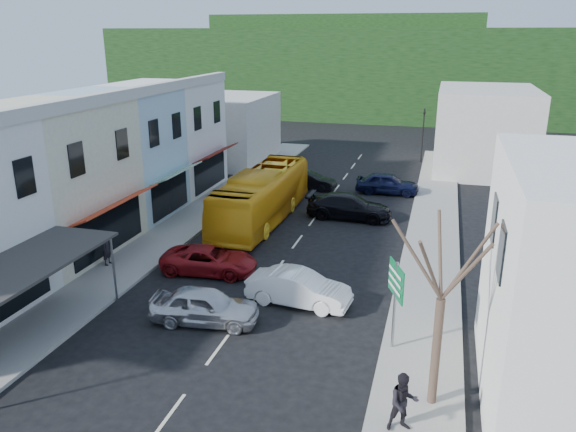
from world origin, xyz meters
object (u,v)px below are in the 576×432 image
(direction_sign, at_px, (394,307))
(pedestrian_right, at_px, (403,405))
(pedestrian_left, at_px, (107,249))
(traffic_signal, at_px, (423,135))
(bus, at_px, (262,198))
(car_silver, at_px, (205,307))
(car_white, at_px, (299,290))
(street_tree, at_px, (441,299))
(car_red, at_px, (209,259))

(direction_sign, bearing_deg, pedestrian_right, -103.76)
(pedestrian_left, height_order, traffic_signal, traffic_signal)
(pedestrian_right, bearing_deg, direction_sign, 77.67)
(bus, height_order, car_silver, bus)
(pedestrian_left, bearing_deg, pedestrian_right, -119.49)
(car_white, height_order, pedestrian_left, pedestrian_left)
(car_white, xyz_separation_m, street_tree, (5.94, -5.76, 3.12))
(car_silver, relative_size, pedestrian_left, 2.59)
(car_red, distance_m, pedestrian_left, 5.36)
(street_tree, bearing_deg, bus, 124.16)
(car_white, distance_m, pedestrian_right, 8.97)
(car_red, distance_m, direction_sign, 10.79)
(car_silver, xyz_separation_m, street_tree, (9.26, -3.10, 3.12))
(pedestrian_left, bearing_deg, bus, -30.45)
(bus, relative_size, car_white, 2.64)
(car_red, xyz_separation_m, traffic_signal, (8.95, 28.80, 1.76))
(pedestrian_left, height_order, pedestrian_right, same)
(car_white, height_order, pedestrian_right, pedestrian_right)
(car_white, distance_m, car_red, 5.60)
(car_red, xyz_separation_m, pedestrian_left, (-5.30, -0.77, 0.30))
(car_red, relative_size, traffic_signal, 0.93)
(car_silver, xyz_separation_m, pedestrian_right, (8.43, -4.71, 0.30))
(car_silver, xyz_separation_m, pedestrian_left, (-7.15, 4.03, 0.30))
(car_silver, relative_size, car_red, 0.96)
(car_red, bearing_deg, bus, -5.06)
(direction_sign, bearing_deg, bus, 102.79)
(car_red, height_order, street_tree, street_tree)
(car_red, distance_m, street_tree, 13.98)
(bus, relative_size, traffic_signal, 2.35)
(pedestrian_right, height_order, street_tree, street_tree)
(car_white, relative_size, street_tree, 0.58)
(bus, bearing_deg, pedestrian_right, -59.12)
(bus, xyz_separation_m, car_red, (-0.05, -8.40, -0.85))
(pedestrian_left, bearing_deg, direction_sign, -105.70)
(car_silver, xyz_separation_m, car_red, (-1.85, 4.80, 0.00))
(bus, bearing_deg, car_white, -62.94)
(car_silver, height_order, car_white, same)
(car_silver, relative_size, direction_sign, 1.22)
(street_tree, height_order, traffic_signal, street_tree)
(car_white, bearing_deg, street_tree, -128.21)
(car_silver, bearing_deg, pedestrian_left, 54.21)
(pedestrian_left, bearing_deg, traffic_signal, -25.93)
(car_silver, bearing_deg, traffic_signal, -18.30)
(car_white, distance_m, street_tree, 8.84)
(pedestrian_right, relative_size, traffic_signal, 0.34)
(pedestrian_right, distance_m, traffic_signal, 38.36)
(car_white, relative_size, car_red, 0.96)
(pedestrian_right, relative_size, direction_sign, 0.47)
(bus, xyz_separation_m, traffic_signal, (8.90, 20.40, 0.91))
(car_silver, height_order, traffic_signal, traffic_signal)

